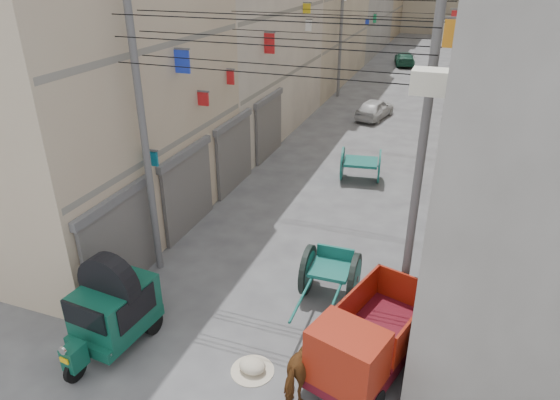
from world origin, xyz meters
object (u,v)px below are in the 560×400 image
at_px(mini_truck, 364,349).
at_px(distant_car_grey, 432,80).
at_px(horse, 314,363).
at_px(feed_sack, 252,366).
at_px(auto_rickshaw, 113,305).
at_px(distant_car_white, 375,109).
at_px(second_cart, 361,164).
at_px(tonga_cart, 330,273).
at_px(distant_car_green, 405,59).

relative_size(mini_truck, distant_car_grey, 0.95).
bearing_deg(mini_truck, horse, -129.58).
bearing_deg(mini_truck, distant_car_grey, 108.62).
height_order(mini_truck, feed_sack, mini_truck).
relative_size(auto_rickshaw, distant_car_white, 0.80).
height_order(horse, distant_car_white, horse).
bearing_deg(second_cart, distant_car_grey, 76.93).
bearing_deg(feed_sack, second_cart, 89.80).
distance_m(auto_rickshaw, tonga_cart, 5.66).
bearing_deg(distant_car_grey, distant_car_white, -90.45).
height_order(second_cart, horse, horse).
bearing_deg(auto_rickshaw, distant_car_grey, 85.72).
xyz_separation_m(second_cart, horse, (1.41, -11.53, -0.01)).
distance_m(mini_truck, feed_sack, 2.57).
height_order(auto_rickshaw, tonga_cart, auto_rickshaw).
xyz_separation_m(mini_truck, feed_sack, (-2.38, -0.59, -0.75)).
bearing_deg(second_cart, auto_rickshaw, -115.13).
relative_size(second_cart, feed_sack, 2.89).
distance_m(second_cart, distant_car_white, 9.30).
bearing_deg(distant_car_white, auto_rickshaw, 95.10).
distance_m(tonga_cart, mini_truck, 3.13).
xyz_separation_m(auto_rickshaw, horse, (4.90, 0.20, -0.35)).
bearing_deg(mini_truck, distant_car_green, 112.75).
bearing_deg(auto_rickshaw, horse, 7.47).
distance_m(mini_truck, distant_car_green, 37.07).
relative_size(auto_rickshaw, mini_truck, 0.74).
xyz_separation_m(feed_sack, horse, (1.44, -0.04, 0.59)).
height_order(tonga_cart, horse, horse).
bearing_deg(mini_truck, tonga_cart, 134.77).
bearing_deg(distant_car_grey, feed_sack, -76.87).
distance_m(distant_car_grey, distant_car_green, 8.80).
height_order(tonga_cart, distant_car_grey, tonga_cart).
relative_size(distant_car_white, distant_car_green, 0.88).
bearing_deg(distant_car_grey, distant_car_green, 125.51).
bearing_deg(distant_car_green, mini_truck, 85.02).
relative_size(mini_truck, distant_car_green, 0.95).
bearing_deg(tonga_cart, distant_car_green, 93.12).
distance_m(feed_sack, distant_car_grey, 29.20).
height_order(feed_sack, distant_car_grey, distant_car_grey).
distance_m(horse, distant_car_white, 20.92).
bearing_deg(horse, distant_car_green, -75.67).
distance_m(tonga_cart, horse, 3.43).
xyz_separation_m(tonga_cart, feed_sack, (-0.91, -3.35, -0.58)).
relative_size(auto_rickshaw, distant_car_green, 0.70).
bearing_deg(tonga_cart, auto_rickshaw, -141.55).
height_order(auto_rickshaw, distant_car_white, auto_rickshaw).
height_order(auto_rickshaw, feed_sack, auto_rickshaw).
relative_size(distant_car_white, distant_car_grey, 0.88).
distance_m(mini_truck, horse, 1.14).
xyz_separation_m(tonga_cart, distant_car_green, (-2.43, 34.10, -0.17)).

